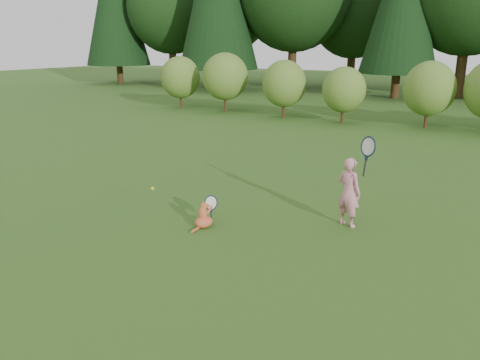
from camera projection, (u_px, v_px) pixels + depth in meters
The scene contains 5 objects.
ground at pixel (210, 225), 8.76m from camera, with size 100.00×100.00×0.00m, color #325016.
shrub_row at pixel (381, 90), 19.24m from camera, with size 28.00×3.00×2.80m, color #4A6920, non-canonical shape.
child at pixel (350, 191), 8.53m from camera, with size 0.77×0.51×1.95m.
cat at pixel (204, 214), 8.60m from camera, with size 0.47×0.75×0.66m.
tennis_ball at pixel (153, 188), 8.99m from camera, with size 0.07×0.07×0.07m.
Camera 1 is at (4.49, -6.84, 3.28)m, focal length 35.00 mm.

